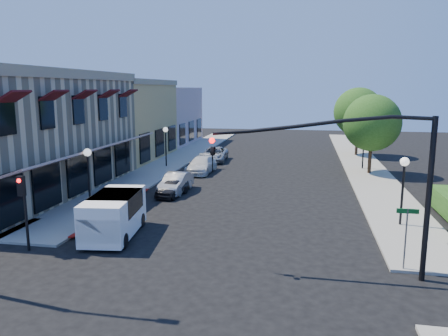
% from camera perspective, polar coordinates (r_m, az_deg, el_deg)
% --- Properties ---
extents(ground, '(120.00, 120.00, 0.00)m').
position_cam_1_polar(ground, '(16.55, -3.19, -14.39)').
color(ground, black).
rests_on(ground, ground).
extents(sidewalk_left, '(3.50, 50.00, 0.12)m').
position_cam_1_polar(sidewalk_left, '(43.93, -5.82, 1.34)').
color(sidewalk_left, gray).
rests_on(sidewalk_left, ground).
extents(sidewalk_right, '(3.50, 50.00, 0.12)m').
position_cam_1_polar(sidewalk_right, '(42.44, 17.47, 0.59)').
color(sidewalk_right, gray).
rests_on(sidewalk_right, ground).
extents(curb_red_strip, '(0.25, 10.00, 0.06)m').
position_cam_1_polar(curb_red_strip, '(25.88, -13.88, -5.46)').
color(curb_red_strip, maroon).
rests_on(curb_red_strip, ground).
extents(corner_brick_building, '(11.77, 18.20, 8.10)m').
position_cam_1_polar(corner_brick_building, '(32.07, -25.99, 4.11)').
color(corner_brick_building, '#C9B288').
rests_on(corner_brick_building, ground).
extents(yellow_stucco_building, '(10.00, 12.00, 7.60)m').
position_cam_1_polar(yellow_stucco_building, '(44.99, -14.59, 6.07)').
color(yellow_stucco_building, tan).
rests_on(yellow_stucco_building, ground).
extents(pink_stucco_building, '(10.00, 12.00, 7.00)m').
position_cam_1_polar(pink_stucco_building, '(56.07, -9.33, 6.75)').
color(pink_stucco_building, '#C99E98').
rests_on(pink_stucco_building, ground).
extents(street_tree_a, '(4.56, 4.56, 6.48)m').
position_cam_1_polar(street_tree_a, '(37.03, 18.77, 5.60)').
color(street_tree_a, black).
rests_on(street_tree_a, ground).
extents(street_tree_b, '(4.94, 4.94, 7.02)m').
position_cam_1_polar(street_tree_b, '(46.92, 17.14, 7.02)').
color(street_tree_b, black).
rests_on(street_tree_b, ground).
extents(signal_mast_arm, '(8.01, 0.39, 6.00)m').
position_cam_1_polar(signal_mast_arm, '(16.47, 18.19, -0.09)').
color(signal_mast_arm, black).
rests_on(signal_mast_arm, ground).
extents(secondary_signal, '(0.28, 0.42, 3.32)m').
position_cam_1_polar(secondary_signal, '(20.32, -24.74, -3.71)').
color(secondary_signal, black).
rests_on(secondary_signal, ground).
extents(street_name_sign, '(0.80, 0.06, 2.50)m').
position_cam_1_polar(street_name_sign, '(17.98, 22.71, -7.37)').
color(street_name_sign, '#595B5E').
rests_on(street_name_sign, ground).
extents(lamppost_left_near, '(0.44, 0.44, 3.57)m').
position_cam_1_polar(lamppost_left_near, '(25.99, -17.35, 0.62)').
color(lamppost_left_near, black).
rests_on(lamppost_left_near, ground).
extents(lamppost_left_far, '(0.44, 0.44, 3.57)m').
position_cam_1_polar(lamppost_left_far, '(38.78, -7.63, 4.09)').
color(lamppost_left_far, black).
rests_on(lamppost_left_far, ground).
extents(lamppost_right_near, '(0.44, 0.44, 3.57)m').
position_cam_1_polar(lamppost_right_near, '(23.46, 22.43, -0.71)').
color(lamppost_right_near, black).
rests_on(lamppost_right_near, ground).
extents(lamppost_right_far, '(0.44, 0.44, 3.57)m').
position_cam_1_polar(lamppost_right_far, '(39.10, 17.81, 3.73)').
color(lamppost_right_far, black).
rests_on(lamppost_right_far, ground).
extents(white_van, '(2.50, 4.73, 2.00)m').
position_cam_1_polar(white_van, '(21.26, -14.22, -5.70)').
color(white_van, white).
rests_on(white_van, ground).
extents(parked_car_a, '(1.72, 3.37, 1.10)m').
position_cam_1_polar(parked_car_a, '(28.62, -6.77, -2.57)').
color(parked_car_a, black).
rests_on(parked_car_a, ground).
extents(parked_car_b, '(1.49, 4.04, 1.32)m').
position_cam_1_polar(parked_car_b, '(29.54, -6.30, -1.93)').
color(parked_car_b, '#999B9E').
rests_on(parked_car_b, ground).
extents(parked_car_c, '(2.07, 4.67, 1.33)m').
position_cam_1_polar(parked_car_c, '(36.15, -2.97, 0.40)').
color(parked_car_c, silver).
rests_on(parked_car_c, ground).
extents(parked_car_d, '(2.48, 4.91, 1.33)m').
position_cam_1_polar(parked_car_d, '(41.95, -1.25, 1.80)').
color(parked_car_d, '#A0A2A5').
rests_on(parked_car_d, ground).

